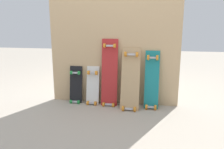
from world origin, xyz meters
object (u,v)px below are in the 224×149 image
at_px(skateboard_white, 93,88).
at_px(skateboard_red, 109,75).
at_px(skateboard_natural, 130,82).
at_px(skateboard_black, 76,87).
at_px(skateboard_teal, 152,82).

relative_size(skateboard_white, skateboard_red, 0.61).
relative_size(skateboard_red, skateboard_natural, 1.13).
height_order(skateboard_black, skateboard_natural, skateboard_natural).
bearing_deg(skateboard_natural, skateboard_teal, 10.83).
relative_size(skateboard_black, skateboard_natural, 0.69).
relative_size(skateboard_black, skateboard_red, 0.61).
xyz_separation_m(skateboard_white, skateboard_red, (0.24, -0.00, 0.19)).
bearing_deg(skateboard_black, skateboard_natural, -6.19).
height_order(skateboard_black, skateboard_white, skateboard_white).
xyz_separation_m(skateboard_white, skateboard_natural, (0.52, -0.07, 0.13)).
bearing_deg(skateboard_black, skateboard_white, -3.04).
distance_m(skateboard_red, skateboard_teal, 0.57).
bearing_deg(skateboard_red, skateboard_teal, -1.62).
bearing_deg(skateboard_red, skateboard_natural, -13.42).
xyz_separation_m(skateboard_natural, skateboard_teal, (0.27, 0.05, -0.01)).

